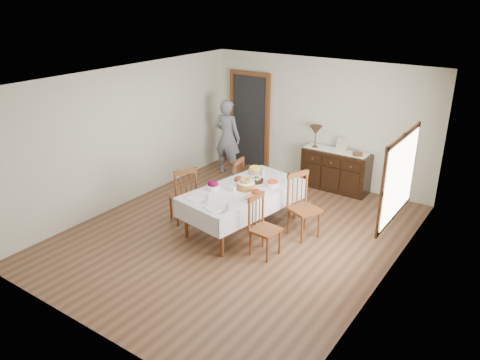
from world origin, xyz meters
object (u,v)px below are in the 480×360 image
Objects in this scene: chair_left_near at (184,194)px; chair_right_near at (263,226)px; chair_right_far at (302,205)px; chair_left_far at (233,182)px; sideboard at (336,170)px; person at (227,135)px; table_lamp at (316,131)px; dining_table at (243,193)px.

chair_left_near reaches higher than chair_right_near.
chair_right_far reaches higher than chair_right_near.
sideboard is (1.26, 1.87, -0.08)m from chair_left_far.
sideboard is 2.46m from person.
chair_left_near is 1.73m from chair_right_near.
chair_right_near is 3.13m from table_lamp.
chair_left_far reaches higher than dining_table.
chair_right_near is at bearing 113.52° from chair_left_near.
sideboard is 0.77× the size of person.
table_lamp is at bearing -170.16° from person.
chair_right_far is at bearing 139.91° from chair_left_near.
person is 1.95m from table_lamp.
table_lamp is (0.77, 1.84, 0.69)m from chair_left_far.
chair_right_far is (1.59, -0.24, 0.05)m from chair_left_far.
chair_right_far is at bearing -68.60° from table_lamp.
chair_left_near is at bearing 134.84° from chair_right_far.
chair_left_far is (-0.65, 0.61, -0.16)m from dining_table.
chair_right_near is 0.89× the size of chair_right_far.
chair_right_far is (1.93, 0.77, 0.02)m from chair_left_near.
dining_table is 2.21× the size of chair_left_near.
person reaches higher than chair_right_near.
sideboard is at bearing 7.23° from chair_right_near.
chair_left_near is at bearing -25.91° from chair_left_far.
table_lamp is at bearing -173.08° from chair_left_near.
chair_right_far is 2.14m from sideboard.
table_lamp is (0.12, 2.45, 0.53)m from dining_table.
dining_table is 1.01m from chair_right_far.
chair_right_near reaches higher than dining_table.
chair_left_far is 1.01× the size of chair_right_near.
chair_right_near is at bearing -78.42° from table_lamp.
chair_right_far reaches higher than dining_table.
chair_right_far is 2.32m from table_lamp.
dining_table is 2.37× the size of chair_right_near.
table_lamp is at bearing 149.97° from chair_left_far.
chair_left_far is at bearing 55.17° from chair_right_near.
chair_left_far is at bearing -170.39° from chair_left_near.
person is at bearing -164.75° from table_lamp.
sideboard is at bearing 85.90° from dining_table.
chair_left_far is 2.26m from sideboard.
dining_table is 2.62m from person.
chair_right_near is at bearing -87.58° from sideboard.
chair_left_near reaches higher than chair_left_far.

